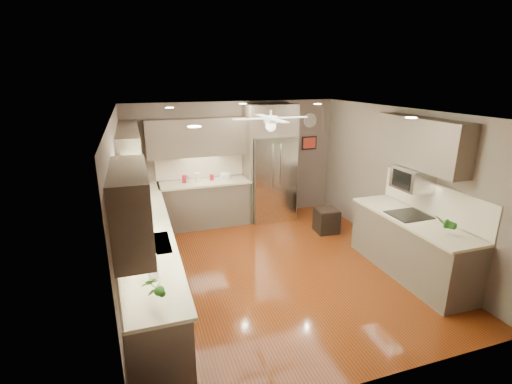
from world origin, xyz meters
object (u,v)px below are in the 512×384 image
canister_c (198,178)px  microwave (412,178)px  canister_a (184,179)px  canister_d (212,177)px  soap_bottle (137,227)px  stool (326,220)px  paper_towel (153,266)px  bowl (225,178)px  canister_b (187,179)px  refrigerator (270,165)px  potted_plant_left (153,287)px  potted_plant_right (445,223)px

canister_c → microwave: (2.87, -2.76, 0.45)m
canister_a → canister_d: canister_a is taller
canister_c → soap_bottle: 2.60m
canister_c → stool: canister_c is taller
microwave → paper_towel: (-3.97, -0.82, -0.40)m
bowl → paper_towel: paper_towel is taller
canister_b → bowl: 0.79m
canister_c → refrigerator: 1.56m
canister_b → refrigerator: refrigerator is taller
stool → microwave: bearing=-71.9°
potted_plant_left → bowl: 4.41m
canister_c → potted_plant_left: potted_plant_left is taller
canister_d → refrigerator: refrigerator is taller
potted_plant_left → refrigerator: bearing=56.3°
microwave → soap_bottle: bearing=173.4°
canister_a → canister_b: canister_a is taller
canister_b → microwave: size_ratio=0.26×
microwave → stool: bearing=108.1°
canister_a → refrigerator: refrigerator is taller
refrigerator → paper_towel: (-2.64, -3.52, -0.11)m
potted_plant_right → canister_b: bearing=129.0°
paper_towel → canister_d: bearing=69.0°
canister_a → canister_d: (0.56, 0.01, -0.02)m
potted_plant_right → refrigerator: size_ratio=0.12×
canister_d → potted_plant_left: size_ratio=0.38×
microwave → stool: size_ratio=1.13×
refrigerator → paper_towel: 4.40m
canister_b → soap_bottle: (-1.02, -2.30, 0.02)m
stool → paper_towel: paper_towel is taller
potted_plant_left → bowl: bearing=67.4°
canister_a → bowl: 0.85m
stool → paper_towel: 4.29m
potted_plant_right → potted_plant_left: bearing=-173.6°
canister_b → refrigerator: bearing=-2.3°
potted_plant_left → canister_b: bearing=77.4°
stool → paper_towel: bearing=-144.8°
canister_c → paper_towel: (-1.09, -3.58, 0.05)m
potted_plant_right → canister_c: bearing=127.1°
soap_bottle → stool: 3.83m
soap_bottle → paper_towel: paper_towel is taller
canister_d → potted_plant_left: (-1.41, -4.08, 0.10)m
bowl → soap_bottle: bearing=-128.1°
stool → refrigerator: bearing=126.0°
soap_bottle → bowl: (1.81, 2.31, -0.06)m
canister_a → potted_plant_left: size_ratio=0.47×
potted_plant_right → refrigerator: (-1.19, 3.57, 0.10)m
potted_plant_right → paper_towel: 3.83m
canister_a → microwave: microwave is taller
soap_bottle → refrigerator: 3.57m
canister_c → potted_plant_left: 4.20m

